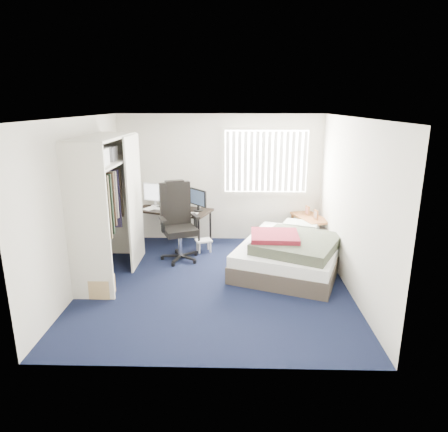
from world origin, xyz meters
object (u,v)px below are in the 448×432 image
object	(u,v)px
nightstand	(310,220)
bed	(291,252)
desk	(174,207)
office_chair	(178,229)

from	to	relation	value
nightstand	bed	bearing A→B (deg)	-114.77
desk	nightstand	xyz separation A→B (m)	(2.63, -0.09, -0.21)
nightstand	desk	bearing A→B (deg)	178.12
desk	bed	bearing A→B (deg)	-28.88
office_chair	bed	world-z (taller)	office_chair
desk	nightstand	distance (m)	2.64
desk	nightstand	world-z (taller)	desk
desk	nightstand	bearing A→B (deg)	-1.88
office_chair	nightstand	xyz separation A→B (m)	(2.45, 0.66, -0.00)
desk	bed	size ratio (longest dim) A/B	0.63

